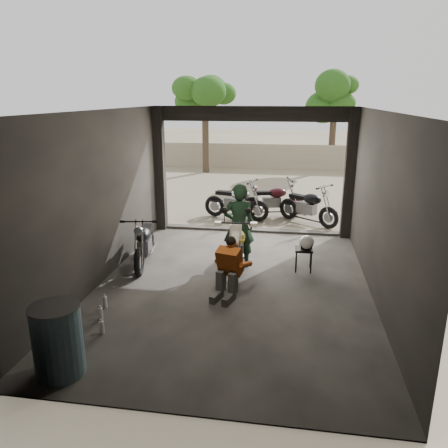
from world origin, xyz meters
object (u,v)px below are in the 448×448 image
(mechanic, at_px, (227,270))
(sign_post, at_px, (394,163))
(outside_bike_a, at_px, (236,199))
(helmet, at_px, (306,242))
(outside_bike_c, at_px, (308,204))
(oil_drum, at_px, (58,342))
(rider, at_px, (239,226))
(main_bike, at_px, (237,243))
(stool, at_px, (304,252))
(outside_bike_b, at_px, (273,198))
(left_bike, at_px, (144,239))

(mechanic, xyz_separation_m, sign_post, (3.66, 4.96, 1.22))
(outside_bike_a, bearing_deg, helmet, -137.45)
(outside_bike_c, height_order, oil_drum, outside_bike_c)
(outside_bike_a, xyz_separation_m, rider, (0.53, -3.66, 0.30))
(main_bike, xyz_separation_m, rider, (-0.00, 0.24, 0.28))
(main_bike, height_order, stool, main_bike)
(helmet, distance_m, oil_drum, 5.05)
(outside_bike_b, bearing_deg, main_bike, 160.03)
(main_bike, xyz_separation_m, left_bike, (-1.98, 0.07, -0.05))
(rider, relative_size, sign_post, 0.69)
(oil_drum, bearing_deg, stool, 51.93)
(main_bike, relative_size, oil_drum, 1.90)
(outside_bike_a, height_order, rider, rider)
(rider, distance_m, mechanic, 1.56)
(left_bike, bearing_deg, outside_bike_c, 37.18)
(stool, bearing_deg, helmet, -41.64)
(outside_bike_c, distance_m, oil_drum, 8.18)
(sign_post, bearing_deg, outside_bike_a, -166.19)
(main_bike, bearing_deg, sign_post, 41.42)
(oil_drum, bearing_deg, rider, 66.06)
(outside_bike_a, xyz_separation_m, sign_post, (4.18, -0.22, 1.17))
(outside_bike_c, relative_size, oil_drum, 1.78)
(outside_bike_b, bearing_deg, left_bike, 136.66)
(outside_bike_a, xyz_separation_m, mechanic, (0.52, -5.18, -0.05))
(left_bike, relative_size, sign_post, 0.63)
(oil_drum, bearing_deg, helmet, 51.36)
(outside_bike_c, distance_m, stool, 3.52)
(helmet, bearing_deg, oil_drum, -111.20)
(left_bike, distance_m, stool, 3.31)
(outside_bike_b, relative_size, rider, 0.93)
(main_bike, bearing_deg, left_bike, 174.02)
(helmet, bearing_deg, outside_bike_a, 134.50)
(outside_bike_b, xyz_separation_m, helmet, (0.86, -4.22, 0.08))
(left_bike, xyz_separation_m, stool, (3.31, 0.13, -0.13))
(oil_drum, bearing_deg, outside_bike_a, 80.75)
(left_bike, height_order, oil_drum, left_bike)
(outside_bike_a, bearing_deg, sign_post, -77.46)
(left_bike, bearing_deg, outside_bike_b, 50.96)
(oil_drum, bearing_deg, main_bike, 64.69)
(left_bike, bearing_deg, stool, -6.92)
(outside_bike_b, height_order, oil_drum, outside_bike_b)
(helmet, bearing_deg, mechanic, -116.29)
(rider, xyz_separation_m, mechanic, (-0.01, -1.52, -0.35))
(left_bike, height_order, outside_bike_a, outside_bike_a)
(oil_drum, distance_m, sign_post, 9.31)
(rider, height_order, helmet, rider)
(rider, xyz_separation_m, stool, (1.33, -0.04, -0.47))
(rider, relative_size, stool, 3.63)
(stool, xyz_separation_m, helmet, (0.04, -0.03, 0.22))
(left_bike, height_order, mechanic, left_bike)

